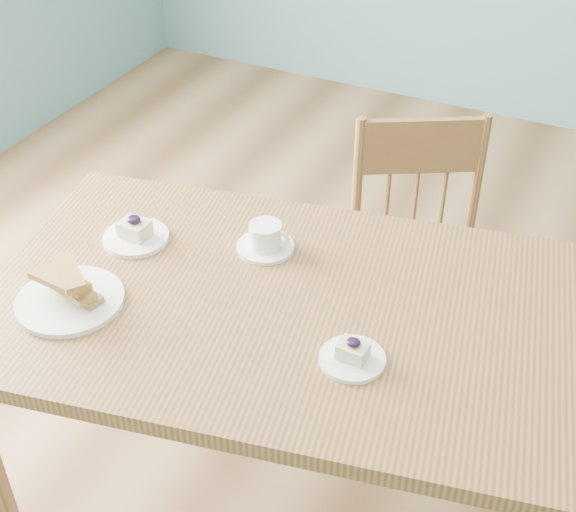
% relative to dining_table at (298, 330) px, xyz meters
% --- Properties ---
extents(room, '(5.01, 5.01, 2.71)m').
position_rel_dining_table_xyz_m(room, '(0.33, 0.18, 0.66)').
color(room, '#987047').
rests_on(room, ground).
extents(dining_table, '(1.56, 1.07, 0.76)m').
position_rel_dining_table_xyz_m(dining_table, '(0.00, 0.00, 0.00)').
color(dining_table, '#A0653D').
rests_on(dining_table, ground).
extents(dining_chair, '(0.54, 0.53, 0.88)m').
position_rel_dining_table_xyz_m(dining_chair, '(0.09, 0.67, -0.24)').
color(dining_chair, '#A0653D').
rests_on(dining_chair, ground).
extents(cheesecake_plate_near, '(0.14, 0.14, 0.06)m').
position_rel_dining_table_xyz_m(cheesecake_plate_near, '(0.18, -0.11, 0.09)').
color(cheesecake_plate_near, white).
rests_on(cheesecake_plate_near, dining_table).
extents(cheesecake_plate_far, '(0.16, 0.16, 0.07)m').
position_rel_dining_table_xyz_m(cheesecake_plate_far, '(-0.47, 0.05, 0.09)').
color(cheesecake_plate_far, white).
rests_on(cheesecake_plate_far, dining_table).
extents(coffee_cup, '(0.14, 0.14, 0.07)m').
position_rel_dining_table_xyz_m(coffee_cup, '(-0.16, 0.16, 0.11)').
color(coffee_cup, white).
rests_on(coffee_cup, dining_table).
extents(biscotti_plate, '(0.24, 0.24, 0.10)m').
position_rel_dining_table_xyz_m(biscotti_plate, '(-0.46, -0.22, 0.11)').
color(biscotti_plate, white).
rests_on(biscotti_plate, dining_table).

